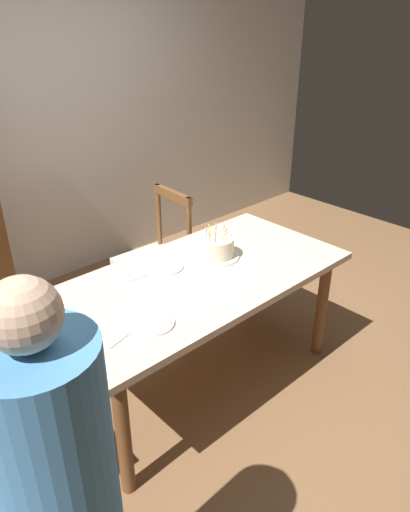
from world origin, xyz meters
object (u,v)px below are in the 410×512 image
at_px(plate_near_celebrant, 151,323).
at_px(person_celebrant, 61,496).
at_px(birthday_cake, 216,248).
at_px(plate_far_side, 164,267).
at_px(dining_table, 199,289).
at_px(chair_spindle_back, 156,260).

height_order(plate_near_celebrant, person_celebrant, person_celebrant).
bearing_deg(person_celebrant, birthday_cake, 31.87).
bearing_deg(plate_far_side, dining_table, -66.16).
relative_size(plate_far_side, person_celebrant, 0.14).
xyz_separation_m(plate_near_celebrant, plate_far_side, (0.39, 0.39, 0.00)).
distance_m(birthday_cake, chair_spindle_back, 0.76).
height_order(dining_table, person_celebrant, person_celebrant).
distance_m(dining_table, person_celebrant, 1.52).
relative_size(dining_table, person_celebrant, 1.10).
xyz_separation_m(birthday_cake, plate_far_side, (-0.31, 0.11, -0.05)).
distance_m(dining_table, plate_far_side, 0.24).
bearing_deg(person_celebrant, plate_far_side, 41.26).
bearing_deg(birthday_cake, plate_near_celebrant, -157.77).
bearing_deg(plate_far_side, chair_spindle_back, 57.69).
relative_size(dining_table, plate_far_side, 7.89).
bearing_deg(dining_table, chair_spindle_back, 70.56).
xyz_separation_m(birthday_cake, chair_spindle_back, (0.04, 0.67, -0.36)).
distance_m(plate_near_celebrant, chair_spindle_back, 1.25).
bearing_deg(birthday_cake, plate_far_side, 160.89).
bearing_deg(dining_table, birthday_cake, 21.94).
distance_m(dining_table, plate_near_celebrant, 0.53).
height_order(chair_spindle_back, person_celebrant, person_celebrant).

